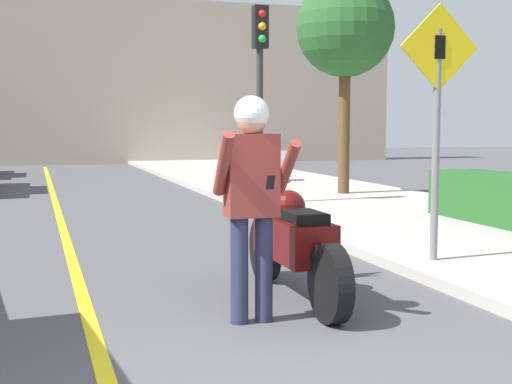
{
  "coord_description": "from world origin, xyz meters",
  "views": [
    {
      "loc": [
        -0.98,
        -3.18,
        1.55
      ],
      "look_at": [
        0.91,
        2.88,
        0.95
      ],
      "focal_mm": 50.0,
      "sensor_mm": 36.0,
      "label": 1
    }
  ],
  "objects_px": {
    "person_biker": "(252,184)",
    "crossing_sign": "(437,107)",
    "motorcycle": "(293,243)",
    "traffic_light": "(260,67)",
    "street_tree": "(345,29)"
  },
  "relations": [
    {
      "from": "person_biker",
      "to": "crossing_sign",
      "type": "bearing_deg",
      "value": 28.9
    },
    {
      "from": "motorcycle",
      "to": "traffic_light",
      "type": "relative_size",
      "value": 0.64
    },
    {
      "from": "person_biker",
      "to": "traffic_light",
      "type": "xyz_separation_m",
      "value": [
        2.34,
        7.15,
        1.5
      ]
    },
    {
      "from": "motorcycle",
      "to": "person_biker",
      "type": "xyz_separation_m",
      "value": [
        -0.58,
        -0.63,
        0.59
      ]
    },
    {
      "from": "motorcycle",
      "to": "street_tree",
      "type": "xyz_separation_m",
      "value": [
        4.04,
        7.85,
        3.0
      ]
    },
    {
      "from": "traffic_light",
      "to": "motorcycle",
      "type": "bearing_deg",
      "value": -105.17
    },
    {
      "from": "motorcycle",
      "to": "crossing_sign",
      "type": "bearing_deg",
      "value": 21.15
    },
    {
      "from": "person_biker",
      "to": "crossing_sign",
      "type": "height_order",
      "value": "crossing_sign"
    },
    {
      "from": "person_biker",
      "to": "motorcycle",
      "type": "bearing_deg",
      "value": 47.38
    },
    {
      "from": "motorcycle",
      "to": "street_tree",
      "type": "bearing_deg",
      "value": 62.78
    },
    {
      "from": "street_tree",
      "to": "crossing_sign",
      "type": "bearing_deg",
      "value": -106.93
    },
    {
      "from": "traffic_light",
      "to": "person_biker",
      "type": "bearing_deg",
      "value": -108.16
    },
    {
      "from": "crossing_sign",
      "to": "traffic_light",
      "type": "distance_m",
      "value": 5.86
    },
    {
      "from": "person_biker",
      "to": "traffic_light",
      "type": "relative_size",
      "value": 0.5
    },
    {
      "from": "person_biker",
      "to": "traffic_light",
      "type": "distance_m",
      "value": 7.67
    }
  ]
}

